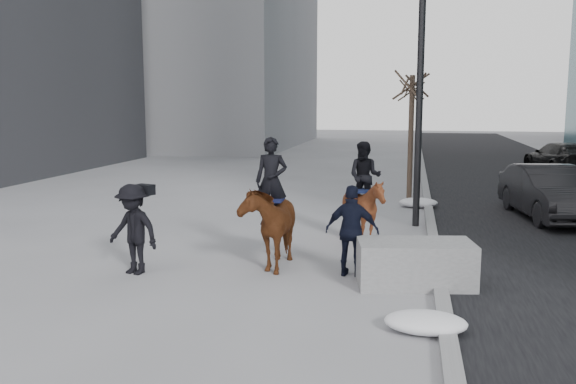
% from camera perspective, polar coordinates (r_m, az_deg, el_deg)
% --- Properties ---
extents(ground, '(120.00, 120.00, 0.00)m').
position_cam_1_polar(ground, '(11.51, -1.20, -8.28)').
color(ground, gray).
rests_on(ground, ground).
extents(road, '(8.00, 90.00, 0.01)m').
position_cam_1_polar(road, '(21.51, 23.59, -1.08)').
color(road, black).
rests_on(road, ground).
extents(curb, '(0.25, 90.00, 0.12)m').
position_cam_1_polar(curb, '(21.02, 12.88, -0.64)').
color(curb, gray).
rests_on(curb, ground).
extents(planter, '(2.20, 1.37, 0.82)m').
position_cam_1_polar(planter, '(11.32, 11.81, -6.59)').
color(planter, gray).
rests_on(planter, ground).
extents(car_near, '(2.26, 4.77, 1.51)m').
position_cam_1_polar(car_near, '(18.80, 23.28, -0.04)').
color(car_near, black).
rests_on(car_near, ground).
extents(car_far, '(2.86, 5.34, 1.47)m').
position_cam_1_polar(car_far, '(30.54, 24.23, 2.91)').
color(car_far, black).
rests_on(car_far, ground).
extents(tree_near, '(1.20, 1.20, 4.65)m').
position_cam_1_polar(tree_near, '(21.28, 11.43, 5.66)').
color(tree_near, '#3B2923').
rests_on(tree_near, ground).
extents(tree_far, '(1.20, 1.20, 4.59)m').
position_cam_1_polar(tree_far, '(29.40, 11.46, 6.34)').
color(tree_far, '#382721').
rests_on(tree_far, ground).
extents(mounted_left, '(1.00, 2.06, 2.61)m').
position_cam_1_polar(mounted_left, '(12.33, -1.69, -2.49)').
color(mounted_left, '#4A250E').
rests_on(mounted_left, ground).
extents(mounted_right, '(1.44, 1.57, 2.39)m').
position_cam_1_polar(mounted_right, '(14.39, 7.12, -1.01)').
color(mounted_right, '#491E0E').
rests_on(mounted_right, ground).
extents(feeder, '(1.06, 0.89, 1.75)m').
position_cam_1_polar(feeder, '(11.67, 6.02, -3.64)').
color(feeder, black).
rests_on(feeder, ground).
extents(camera_crew, '(1.28, 0.96, 1.75)m').
position_cam_1_polar(camera_crew, '(12.13, -14.26, -3.35)').
color(camera_crew, black).
rests_on(camera_crew, ground).
extents(lamppost, '(0.25, 1.70, 9.09)m').
position_cam_1_polar(lamppost, '(16.38, 12.40, 14.17)').
color(lamppost, black).
rests_on(lamppost, ground).
extents(snow_piles, '(1.20, 11.46, 0.31)m').
position_cam_1_polar(snow_piles, '(14.32, 12.31, -4.49)').
color(snow_piles, silver).
rests_on(snow_piles, ground).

